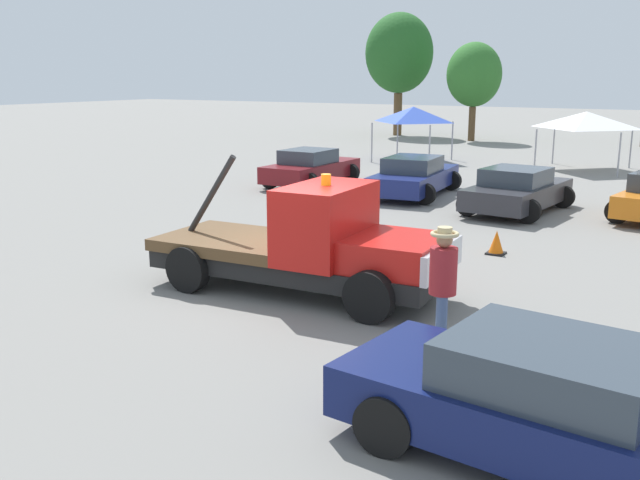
{
  "coord_description": "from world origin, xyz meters",
  "views": [
    {
      "loc": [
        6.94,
        -10.92,
        4.0
      ],
      "look_at": [
        0.5,
        0.0,
        1.05
      ],
      "focal_mm": 40.0,
      "sensor_mm": 36.0,
      "label": 1
    }
  ],
  "objects_px": {
    "parked_car_charcoal": "(517,191)",
    "traffic_cone": "(496,243)",
    "person_near_truck": "(443,279)",
    "foreground_car": "(566,409)",
    "tree_center": "(399,53)",
    "parked_car_maroon": "(311,168)",
    "canopy_tent_blue": "(413,114)",
    "parked_car_navy": "(414,177)",
    "tree_left": "(474,75)",
    "tow_truck": "(313,247)",
    "canopy_tent_white": "(586,120)"
  },
  "relations": [
    {
      "from": "parked_car_charcoal",
      "to": "traffic_cone",
      "type": "distance_m",
      "value": 5.44
    },
    {
      "from": "person_near_truck",
      "to": "foreground_car",
      "type": "bearing_deg",
      "value": 111.77
    },
    {
      "from": "tree_center",
      "to": "parked_car_maroon",
      "type": "bearing_deg",
      "value": -73.48
    },
    {
      "from": "person_near_truck",
      "to": "canopy_tent_blue",
      "type": "bearing_deg",
      "value": -87.33
    },
    {
      "from": "foreground_car",
      "to": "parked_car_navy",
      "type": "distance_m",
      "value": 17.16
    },
    {
      "from": "person_near_truck",
      "to": "tree_left",
      "type": "bearing_deg",
      "value": -93.56
    },
    {
      "from": "tow_truck",
      "to": "tree_center",
      "type": "xyz_separation_m",
      "value": [
        -13.57,
        33.59,
        4.47
      ]
    },
    {
      "from": "tow_truck",
      "to": "parked_car_charcoal",
      "type": "bearing_deg",
      "value": 81.2
    },
    {
      "from": "tow_truck",
      "to": "tree_center",
      "type": "height_order",
      "value": "tree_center"
    },
    {
      "from": "tow_truck",
      "to": "tree_left",
      "type": "relative_size",
      "value": 0.97
    },
    {
      "from": "parked_car_navy",
      "to": "person_near_truck",
      "type": "bearing_deg",
      "value": -160.68
    },
    {
      "from": "parked_car_navy",
      "to": "traffic_cone",
      "type": "distance_m",
      "value": 8.14
    },
    {
      "from": "canopy_tent_blue",
      "to": "tree_center",
      "type": "relative_size",
      "value": 0.37
    },
    {
      "from": "parked_car_maroon",
      "to": "traffic_cone",
      "type": "bearing_deg",
      "value": -126.42
    },
    {
      "from": "parked_car_charcoal",
      "to": "canopy_tent_blue",
      "type": "relative_size",
      "value": 1.52
    },
    {
      "from": "person_near_truck",
      "to": "parked_car_maroon",
      "type": "bearing_deg",
      "value": -73.67
    },
    {
      "from": "canopy_tent_white",
      "to": "tree_left",
      "type": "height_order",
      "value": "tree_left"
    },
    {
      "from": "canopy_tent_white",
      "to": "parked_car_navy",
      "type": "bearing_deg",
      "value": -110.15
    },
    {
      "from": "parked_car_maroon",
      "to": "parked_car_charcoal",
      "type": "relative_size",
      "value": 0.98
    },
    {
      "from": "foreground_car",
      "to": "parked_car_navy",
      "type": "height_order",
      "value": "same"
    },
    {
      "from": "traffic_cone",
      "to": "canopy_tent_white",
      "type": "bearing_deg",
      "value": 94.25
    },
    {
      "from": "canopy_tent_white",
      "to": "traffic_cone",
      "type": "xyz_separation_m",
      "value": [
        1.22,
        -16.4,
        -1.87
      ]
    },
    {
      "from": "parked_car_navy",
      "to": "tree_center",
      "type": "distance_m",
      "value": 25.27
    },
    {
      "from": "tree_center",
      "to": "traffic_cone",
      "type": "bearing_deg",
      "value": -61.6
    },
    {
      "from": "parked_car_maroon",
      "to": "canopy_tent_blue",
      "type": "xyz_separation_m",
      "value": [
        0.22,
        8.91,
        1.53
      ]
    },
    {
      "from": "foreground_car",
      "to": "parked_car_navy",
      "type": "xyz_separation_m",
      "value": [
        -8.15,
        15.1,
        -0.0
      ]
    },
    {
      "from": "canopy_tent_blue",
      "to": "canopy_tent_white",
      "type": "xyz_separation_m",
      "value": [
        7.62,
        0.71,
        -0.05
      ]
    },
    {
      "from": "tow_truck",
      "to": "traffic_cone",
      "type": "distance_m",
      "value": 5.16
    },
    {
      "from": "foreground_car",
      "to": "tree_center",
      "type": "distance_m",
      "value": 42.24
    },
    {
      "from": "parked_car_maroon",
      "to": "traffic_cone",
      "type": "relative_size",
      "value": 8.0
    },
    {
      "from": "parked_car_maroon",
      "to": "tree_center",
      "type": "distance_m",
      "value": 23.55
    },
    {
      "from": "foreground_car",
      "to": "canopy_tent_blue",
      "type": "distance_m",
      "value": 27.17
    },
    {
      "from": "person_near_truck",
      "to": "parked_car_charcoal",
      "type": "height_order",
      "value": "person_near_truck"
    },
    {
      "from": "person_near_truck",
      "to": "canopy_tent_white",
      "type": "relative_size",
      "value": 0.56
    },
    {
      "from": "parked_car_maroon",
      "to": "parked_car_navy",
      "type": "xyz_separation_m",
      "value": [
        4.23,
        -0.24,
        0.0
      ]
    },
    {
      "from": "person_near_truck",
      "to": "parked_car_charcoal",
      "type": "xyz_separation_m",
      "value": [
        -2.05,
        11.48,
        -0.46
      ]
    },
    {
      "from": "parked_car_navy",
      "to": "traffic_cone",
      "type": "bearing_deg",
      "value": -149.02
    },
    {
      "from": "canopy_tent_white",
      "to": "foreground_car",
      "type": "bearing_deg",
      "value": -79.7
    },
    {
      "from": "tow_truck",
      "to": "parked_car_navy",
      "type": "bearing_deg",
      "value": 101.03
    },
    {
      "from": "traffic_cone",
      "to": "tow_truck",
      "type": "bearing_deg",
      "value": -113.6
    },
    {
      "from": "tow_truck",
      "to": "traffic_cone",
      "type": "height_order",
      "value": "tow_truck"
    },
    {
      "from": "traffic_cone",
      "to": "parked_car_charcoal",
      "type": "bearing_deg",
      "value": 100.8
    },
    {
      "from": "canopy_tent_blue",
      "to": "traffic_cone",
      "type": "height_order",
      "value": "canopy_tent_blue"
    },
    {
      "from": "parked_car_navy",
      "to": "parked_car_charcoal",
      "type": "bearing_deg",
      "value": -113.14
    },
    {
      "from": "tow_truck",
      "to": "parked_car_charcoal",
      "type": "xyz_separation_m",
      "value": [
        1.04,
        10.02,
        -0.25
      ]
    },
    {
      "from": "tow_truck",
      "to": "person_near_truck",
      "type": "distance_m",
      "value": 3.42
    },
    {
      "from": "canopy_tent_blue",
      "to": "tree_center",
      "type": "distance_m",
      "value": 15.19
    },
    {
      "from": "foreground_car",
      "to": "canopy_tent_white",
      "type": "relative_size",
      "value": 1.52
    },
    {
      "from": "parked_car_charcoal",
      "to": "canopy_tent_white",
      "type": "distance_m",
      "value": 11.17
    },
    {
      "from": "tree_left",
      "to": "tree_center",
      "type": "relative_size",
      "value": 0.74
    }
  ]
}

